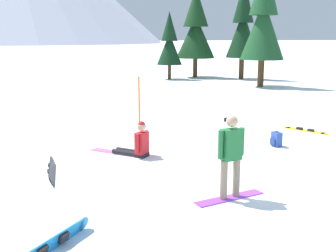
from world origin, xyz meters
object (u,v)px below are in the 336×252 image
object	(u,v)px
snowboarder_midground	(137,144)
backpack_blue	(276,139)
loose_snowboard_far_spare	(52,170)
loose_snowboard_near_left	(305,130)
pine_tree_slender	(169,43)
snowboarder_foreground	(231,155)
loose_snowboard_near_right	(51,244)
pine_tree_leaning	(196,29)
pine_tree_tall	(243,25)
trail_marker_pole	(139,100)
pine_tree_twin	(263,18)

from	to	relation	value
snowboarder_midground	backpack_blue	distance (m)	4.32
loose_snowboard_far_spare	backpack_blue	distance (m)	6.69
snowboarder_midground	loose_snowboard_near_left	bearing A→B (deg)	13.26
snowboarder_midground	pine_tree_slender	bearing A→B (deg)	71.55
snowboarder_foreground	loose_snowboard_near_right	bearing A→B (deg)	-160.13
loose_snowboard_near_right	pine_tree_leaning	xyz separation A→B (m)	(11.81, 26.73, 3.81)
pine_tree_tall	pine_tree_leaning	world-z (taller)	pine_tree_tall
snowboarder_foreground	pine_tree_tall	size ratio (longest dim) A/B	0.23
backpack_blue	loose_snowboard_far_spare	bearing A→B (deg)	-171.86
snowboarder_foreground	backpack_blue	world-z (taller)	snowboarder_foreground
loose_snowboard_far_spare	loose_snowboard_near_left	xyz separation A→B (m)	(8.73, 2.58, -0.11)
snowboarder_midground	backpack_blue	size ratio (longest dim) A/B	3.27
snowboarder_midground	loose_snowboard_near_right	bearing A→B (deg)	-115.60
loose_snowboard_near_left	backpack_blue	xyz separation A→B (m)	(-2.11, -1.64, 0.19)
trail_marker_pole	pine_tree_twin	size ratio (longest dim) A/B	0.22
backpack_blue	pine_tree_tall	xyz separation A→B (m)	(8.21, 19.61, 3.96)
backpack_blue	pine_tree_slender	world-z (taller)	pine_tree_slender
backpack_blue	pine_tree_slender	xyz separation A→B (m)	(2.64, 20.95, 2.64)
loose_snowboard_near_left	pine_tree_tall	world-z (taller)	pine_tree_tall
loose_snowboard_near_right	backpack_blue	bearing A→B (deg)	35.75
loose_snowboard_near_right	pine_tree_leaning	bearing A→B (deg)	66.17
pine_tree_slender	trail_marker_pole	bearing A→B (deg)	-109.86
trail_marker_pole	pine_tree_twin	world-z (taller)	pine_tree_twin
snowboarder_midground	pine_tree_tall	bearing A→B (deg)	57.28
backpack_blue	pine_tree_twin	world-z (taller)	pine_tree_twin
snowboarder_midground	trail_marker_pole	distance (m)	4.58
snowboarder_foreground	loose_snowboard_near_left	xyz separation A→B (m)	(5.22, 5.15, -0.90)
trail_marker_pole	pine_tree_leaning	xyz separation A→B (m)	(8.43, 17.38, 3.03)
loose_snowboard_near_left	pine_tree_tall	size ratio (longest dim) A/B	0.21
trail_marker_pole	pine_tree_tall	xyz separation A→B (m)	(11.50, 15.06, 3.27)
snowboarder_midground	loose_snowboard_near_right	xyz separation A→B (m)	(-2.36, -4.92, -0.22)
loose_snowboard_near_left	pine_tree_leaning	size ratio (longest dim) A/B	0.22
snowboarder_foreground	pine_tree_twin	bearing A→B (deg)	60.24
loose_snowboard_far_spare	loose_snowboard_near_right	distance (m)	3.85
snowboarder_foreground	trail_marker_pole	world-z (taller)	trail_marker_pole
loose_snowboard_far_spare	pine_tree_twin	bearing A→B (deg)	48.09
pine_tree_slender	pine_tree_leaning	world-z (taller)	pine_tree_leaning
loose_snowboard_near_left	snowboarder_foreground	bearing A→B (deg)	-135.37
snowboarder_midground	pine_tree_leaning	bearing A→B (deg)	66.57
pine_tree_slender	pine_tree_leaning	size ratio (longest dim) A/B	0.72
loose_snowboard_far_spare	loose_snowboard_near_left	world-z (taller)	loose_snowboard_far_spare
loose_snowboard_far_spare	trail_marker_pole	distance (m)	6.48
loose_snowboard_near_left	loose_snowboard_near_right	xyz separation A→B (m)	(-8.78, -6.44, 0.11)
loose_snowboard_near_right	trail_marker_pole	world-z (taller)	trail_marker_pole
snowboarder_midground	pine_tree_twin	xyz separation A→B (m)	(11.43, 14.24, 4.12)
backpack_blue	pine_tree_slender	bearing A→B (deg)	82.83
backpack_blue	pine_tree_leaning	xyz separation A→B (m)	(5.14, 21.93, 3.72)
loose_snowboard_near_left	pine_tree_twin	size ratio (longest dim) A/B	0.20
snowboarder_foreground	loose_snowboard_near_left	size ratio (longest dim) A/B	1.09
pine_tree_slender	pine_tree_tall	world-z (taller)	pine_tree_tall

